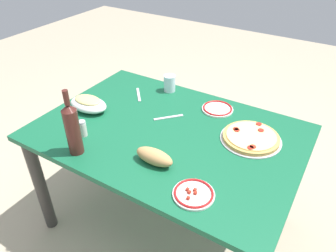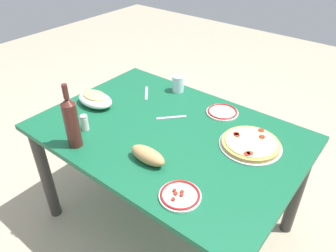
{
  "view_description": "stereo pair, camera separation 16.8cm",
  "coord_description": "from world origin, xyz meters",
  "px_view_note": "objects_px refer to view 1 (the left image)",
  "views": [
    {
      "loc": [
        -0.72,
        1.18,
        1.7
      ],
      "look_at": [
        0.0,
        0.0,
        0.75
      ],
      "focal_mm": 34.3,
      "sensor_mm": 36.0,
      "label": 1
    },
    {
      "loc": [
        -0.86,
        1.08,
        1.7
      ],
      "look_at": [
        0.0,
        0.0,
        0.75
      ],
      "focal_mm": 34.3,
      "sensor_mm": 36.0,
      "label": 2
    }
  ],
  "objects_px": {
    "side_plate_near": "(217,109)",
    "wine_bottle": "(72,128)",
    "bread_loaf": "(154,157)",
    "spice_shaker": "(83,128)",
    "pepperoni_pizza": "(251,138)",
    "water_glass": "(170,83)",
    "dining_table": "(168,147)",
    "baked_pasta_dish": "(88,103)",
    "side_plate_far": "(194,194)"
  },
  "relations": [
    {
      "from": "side_plate_near",
      "to": "wine_bottle",
      "type": "bearing_deg",
      "value": 59.33
    },
    {
      "from": "bread_loaf",
      "to": "spice_shaker",
      "type": "relative_size",
      "value": 2.19
    },
    {
      "from": "wine_bottle",
      "to": "side_plate_near",
      "type": "bearing_deg",
      "value": -120.67
    },
    {
      "from": "pepperoni_pizza",
      "to": "water_glass",
      "type": "distance_m",
      "value": 0.67
    },
    {
      "from": "dining_table",
      "to": "wine_bottle",
      "type": "height_order",
      "value": "wine_bottle"
    },
    {
      "from": "dining_table",
      "to": "bread_loaf",
      "type": "relative_size",
      "value": 7.23
    },
    {
      "from": "dining_table",
      "to": "wine_bottle",
      "type": "distance_m",
      "value": 0.53
    },
    {
      "from": "baked_pasta_dish",
      "to": "spice_shaker",
      "type": "distance_m",
      "value": 0.26
    },
    {
      "from": "dining_table",
      "to": "pepperoni_pizza",
      "type": "distance_m",
      "value": 0.44
    },
    {
      "from": "dining_table",
      "to": "side_plate_near",
      "type": "bearing_deg",
      "value": -112.49
    },
    {
      "from": "pepperoni_pizza",
      "to": "side_plate_near",
      "type": "relative_size",
      "value": 1.7
    },
    {
      "from": "baked_pasta_dish",
      "to": "side_plate_near",
      "type": "relative_size",
      "value": 1.32
    },
    {
      "from": "spice_shaker",
      "to": "baked_pasta_dish",
      "type": "bearing_deg",
      "value": -53.08
    },
    {
      "from": "spice_shaker",
      "to": "pepperoni_pizza",
      "type": "bearing_deg",
      "value": -151.15
    },
    {
      "from": "side_plate_far",
      "to": "spice_shaker",
      "type": "height_order",
      "value": "spice_shaker"
    },
    {
      "from": "side_plate_near",
      "to": "water_glass",
      "type": "bearing_deg",
      "value": -9.08
    },
    {
      "from": "baked_pasta_dish",
      "to": "dining_table",
      "type": "bearing_deg",
      "value": -173.49
    },
    {
      "from": "spice_shaker",
      "to": "side_plate_near",
      "type": "bearing_deg",
      "value": -129.46
    },
    {
      "from": "baked_pasta_dish",
      "to": "wine_bottle",
      "type": "xyz_separation_m",
      "value": [
        -0.22,
        0.32,
        0.1
      ]
    },
    {
      "from": "wine_bottle",
      "to": "side_plate_near",
      "type": "distance_m",
      "value": 0.83
    },
    {
      "from": "pepperoni_pizza",
      "to": "water_glass",
      "type": "height_order",
      "value": "water_glass"
    },
    {
      "from": "baked_pasta_dish",
      "to": "water_glass",
      "type": "xyz_separation_m",
      "value": [
        -0.28,
        -0.44,
        0.01
      ]
    },
    {
      "from": "pepperoni_pizza",
      "to": "spice_shaker",
      "type": "distance_m",
      "value": 0.86
    },
    {
      "from": "dining_table",
      "to": "water_glass",
      "type": "bearing_deg",
      "value": -59.85
    },
    {
      "from": "dining_table",
      "to": "bread_loaf",
      "type": "distance_m",
      "value": 0.3
    },
    {
      "from": "pepperoni_pizza",
      "to": "baked_pasta_dish",
      "type": "relative_size",
      "value": 1.29
    },
    {
      "from": "wine_bottle",
      "to": "water_glass",
      "type": "xyz_separation_m",
      "value": [
        -0.06,
        -0.77,
        -0.09
      ]
    },
    {
      "from": "side_plate_near",
      "to": "spice_shaker",
      "type": "relative_size",
      "value": 2.08
    },
    {
      "from": "wine_bottle",
      "to": "side_plate_near",
      "type": "relative_size",
      "value": 1.85
    },
    {
      "from": "baked_pasta_dish",
      "to": "pepperoni_pizza",
      "type": "bearing_deg",
      "value": -167.02
    },
    {
      "from": "baked_pasta_dish",
      "to": "bread_loaf",
      "type": "bearing_deg",
      "value": 161.65
    },
    {
      "from": "spice_shaker",
      "to": "dining_table",
      "type": "bearing_deg",
      "value": -143.18
    },
    {
      "from": "wine_bottle",
      "to": "side_plate_far",
      "type": "relative_size",
      "value": 1.91
    },
    {
      "from": "baked_pasta_dish",
      "to": "water_glass",
      "type": "distance_m",
      "value": 0.53
    },
    {
      "from": "pepperoni_pizza",
      "to": "bread_loaf",
      "type": "bearing_deg",
      "value": 51.58
    },
    {
      "from": "wine_bottle",
      "to": "side_plate_far",
      "type": "bearing_deg",
      "value": -176.04
    },
    {
      "from": "bread_loaf",
      "to": "side_plate_near",
      "type": "bearing_deg",
      "value": -95.48
    },
    {
      "from": "wine_bottle",
      "to": "side_plate_far",
      "type": "distance_m",
      "value": 0.63
    },
    {
      "from": "side_plate_near",
      "to": "bread_loaf",
      "type": "distance_m",
      "value": 0.58
    },
    {
      "from": "pepperoni_pizza",
      "to": "wine_bottle",
      "type": "relative_size",
      "value": 0.92
    },
    {
      "from": "water_glass",
      "to": "baked_pasta_dish",
      "type": "bearing_deg",
      "value": 57.78
    },
    {
      "from": "baked_pasta_dish",
      "to": "side_plate_near",
      "type": "bearing_deg",
      "value": -148.9
    },
    {
      "from": "bread_loaf",
      "to": "pepperoni_pizza",
      "type": "bearing_deg",
      "value": -128.42
    },
    {
      "from": "pepperoni_pizza",
      "to": "spice_shaker",
      "type": "height_order",
      "value": "spice_shaker"
    },
    {
      "from": "water_glass",
      "to": "side_plate_far",
      "type": "xyz_separation_m",
      "value": [
        -0.55,
        0.72,
        -0.04
      ]
    },
    {
      "from": "pepperoni_pizza",
      "to": "baked_pasta_dish",
      "type": "xyz_separation_m",
      "value": [
        0.91,
        0.21,
        0.03
      ]
    },
    {
      "from": "baked_pasta_dish",
      "to": "wine_bottle",
      "type": "height_order",
      "value": "wine_bottle"
    },
    {
      "from": "pepperoni_pizza",
      "to": "wine_bottle",
      "type": "xyz_separation_m",
      "value": [
        0.68,
        0.53,
        0.12
      ]
    },
    {
      "from": "dining_table",
      "to": "side_plate_far",
      "type": "bearing_deg",
      "value": 134.36
    },
    {
      "from": "side_plate_far",
      "to": "spice_shaker",
      "type": "distance_m",
      "value": 0.69
    }
  ]
}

